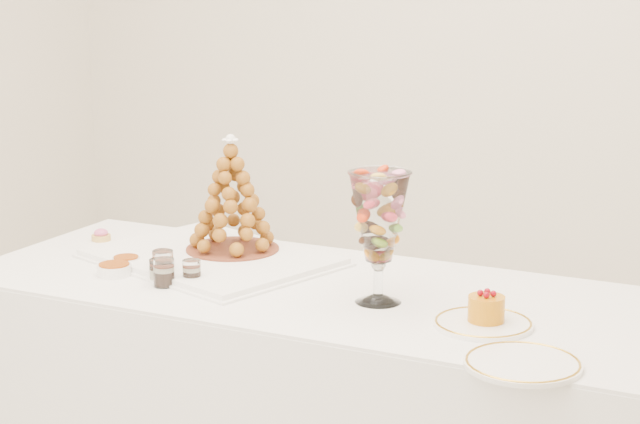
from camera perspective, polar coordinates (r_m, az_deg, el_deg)
The scene contains 15 objects.
buffet_table at distance 3.03m, azimuth -0.56°, elevation -10.55°, with size 1.97×0.89×0.73m.
lace_tray at distance 3.14m, azimuth -5.80°, elevation -2.44°, with size 0.66×0.49×0.02m, color white.
macaron_vase at distance 2.71m, azimuth 3.17°, elevation -0.35°, with size 0.16×0.16×0.34m.
cake_plate at distance 2.61m, azimuth 8.69°, elevation -5.92°, with size 0.24×0.24×0.01m, color white.
spare_plate at distance 2.37m, azimuth 10.76°, elevation -7.96°, with size 0.26×0.26×0.01m, color white.
pink_tart at distance 3.43m, azimuth -11.60°, elevation -1.23°, with size 0.06×0.06×0.04m.
verrine_a at distance 3.04m, azimuth -8.40°, elevation -2.63°, with size 0.05×0.05×0.07m, color white.
verrine_b at distance 2.99m, azimuth -8.37°, elevation -2.78°, with size 0.06×0.06×0.08m, color white.
verrine_c at distance 2.92m, azimuth -6.85°, elevation -3.20°, with size 0.05×0.05×0.07m, color white.
verrine_d at distance 2.96m, azimuth -8.65°, elevation -3.08°, with size 0.05×0.05×0.06m, color white.
verrine_e at distance 2.91m, azimuth -8.32°, elevation -3.21°, with size 0.06×0.06×0.08m, color white.
ramekin_back at distance 3.13m, azimuth -10.30°, elevation -2.63°, with size 0.08×0.08×0.02m, color white.
ramekin_front at distance 3.04m, azimuth -10.91°, elevation -3.06°, with size 0.10×0.10×0.03m, color white.
croquembouche at distance 3.14m, azimuth -4.74°, elevation 0.94°, with size 0.28×0.28×0.34m.
mousse_cake at distance 2.60m, azimuth 8.86°, elevation -5.09°, with size 0.09×0.09×0.08m.
Camera 1 is at (1.49, -2.20, 1.58)m, focal length 60.00 mm.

